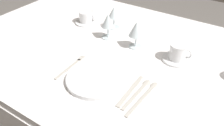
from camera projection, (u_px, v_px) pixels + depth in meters
name	position (u px, v px, depth m)	size (l,w,h in m)	color
dining_table	(127.00, 67.00, 1.25)	(1.80, 1.11, 0.74)	white
dinner_plate	(96.00, 79.00, 1.03)	(0.25, 0.25, 0.02)	white
fork_outer	(72.00, 66.00, 1.12)	(0.03, 0.21, 0.00)	beige
dinner_knife	(130.00, 92.00, 0.98)	(0.03, 0.21, 0.00)	beige
spoon_soup	(140.00, 91.00, 0.98)	(0.03, 0.21, 0.01)	beige
spoon_dessert	(146.00, 95.00, 0.97)	(0.03, 0.23, 0.01)	beige
saucer_left	(87.00, 22.00, 1.48)	(0.14, 0.14, 0.01)	white
coffee_cup_left	(87.00, 17.00, 1.46)	(0.11, 0.09, 0.06)	white
saucer_far	(177.00, 59.00, 1.16)	(0.14, 0.14, 0.01)	white
coffee_cup_far	(178.00, 52.00, 1.14)	(0.11, 0.08, 0.07)	white
wine_glass_centre	(114.00, 14.00, 1.38)	(0.07, 0.07, 0.13)	silver
wine_glass_left	(136.00, 30.00, 1.20)	(0.07, 0.07, 0.14)	silver
wine_glass_far	(108.00, 22.00, 1.28)	(0.07, 0.07, 0.14)	silver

